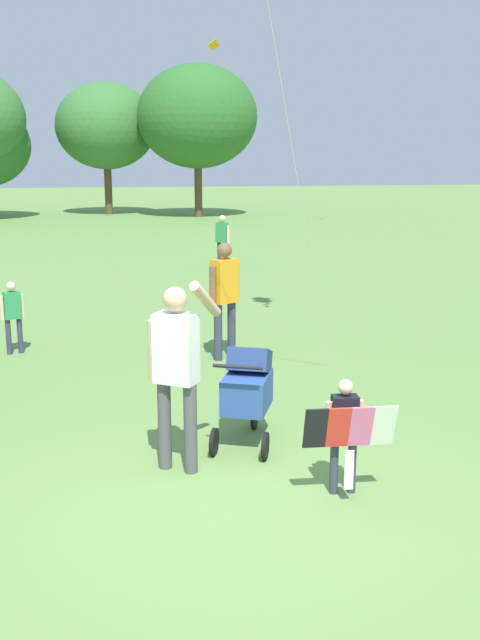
# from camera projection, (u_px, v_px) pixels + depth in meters

# --- Properties ---
(ground_plane) EXTENTS (120.00, 120.00, 0.00)m
(ground_plane) POSITION_uv_depth(u_px,v_px,m) (243.00, 502.00, 6.39)
(ground_plane) COLOR #668E47
(treeline_distant) EXTENTS (23.45, 7.85, 6.91)m
(treeline_distant) POSITION_uv_depth(u_px,v_px,m) (12.00, 127.00, 32.79)
(treeline_distant) COLOR brown
(treeline_distant) RESTS_ON ground
(child_with_butterfly_kite) EXTENTS (0.80, 0.34, 1.05)m
(child_with_butterfly_kite) POSITION_uv_depth(u_px,v_px,m) (345.00, 427.00, 6.40)
(child_with_butterfly_kite) COLOR #33384C
(child_with_butterfly_kite) RESTS_ON ground
(person_adult_flyer) EXTENTS (0.71, 0.50, 1.86)m
(person_adult_flyer) POSITION_uv_depth(u_px,v_px,m) (176.00, 362.00, 6.81)
(person_adult_flyer) COLOR #4C4C51
(person_adult_flyer) RESTS_ON ground
(stroller) EXTENTS (0.77, 1.12, 1.03)m
(stroller) POSITION_uv_depth(u_px,v_px,m) (247.00, 387.00, 7.58)
(stroller) COLOR black
(stroller) RESTS_ON ground
(person_sitting_far) EXTENTS (0.34, 0.33, 1.37)m
(person_sitting_far) POSITION_uv_depth(u_px,v_px,m) (222.00, 237.00, 19.20)
(person_sitting_far) COLOR #33384C
(person_sitting_far) RESTS_ON ground
(person_couple_left) EXTENTS (0.34, 0.21, 1.10)m
(person_couple_left) POSITION_uv_depth(u_px,v_px,m) (13.00, 311.00, 10.96)
(person_couple_left) COLOR #33384C
(person_couple_left) RESTS_ON ground
(person_back_turned) EXTENTS (0.47, 0.39, 1.71)m
(person_back_turned) POSITION_uv_depth(u_px,v_px,m) (225.00, 291.00, 10.62)
(person_back_turned) COLOR #33384C
(person_back_turned) RESTS_ON ground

